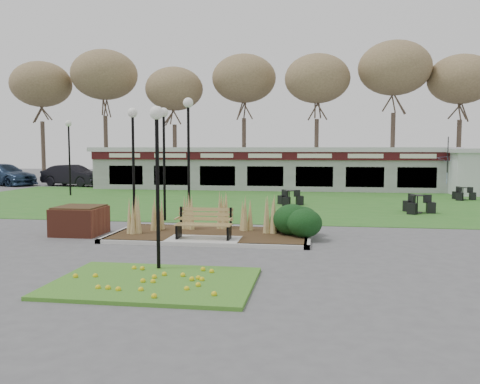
# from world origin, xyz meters

# --- Properties ---
(ground) EXTENTS (100.00, 100.00, 0.00)m
(ground) POSITION_xyz_m (0.00, 0.00, 0.00)
(ground) COLOR #515154
(ground) RESTS_ON ground
(lawn) EXTENTS (34.00, 16.00, 0.02)m
(lawn) POSITION_xyz_m (0.00, 12.00, 0.01)
(lawn) COLOR #2A6921
(lawn) RESTS_ON ground
(flower_bed) EXTENTS (4.20, 3.00, 0.16)m
(flower_bed) POSITION_xyz_m (0.00, -4.60, 0.07)
(flower_bed) COLOR #2D6B1E
(flower_bed) RESTS_ON ground
(planting_bed) EXTENTS (6.75, 3.40, 1.27)m
(planting_bed) POSITION_xyz_m (1.27, 1.35, 0.37)
(planting_bed) COLOR #372716
(planting_bed) RESTS_ON ground
(park_bench) EXTENTS (1.70, 0.66, 0.93)m
(park_bench) POSITION_xyz_m (0.00, 0.25, 0.59)
(park_bench) COLOR olive
(park_bench) RESTS_ON ground
(brick_planter) EXTENTS (1.50, 1.50, 0.95)m
(brick_planter) POSITION_xyz_m (-4.40, 1.00, 0.48)
(brick_planter) COLOR brown
(brick_planter) RESTS_ON ground
(food_pavilion) EXTENTS (24.60, 3.40, 2.90)m
(food_pavilion) POSITION_xyz_m (0.00, 19.96, 1.48)
(food_pavilion) COLOR gray
(food_pavilion) RESTS_ON ground
(tree_backdrop) EXTENTS (47.24, 5.24, 10.36)m
(tree_backdrop) POSITION_xyz_m (0.00, 28.00, 8.36)
(tree_backdrop) COLOR #47382B
(tree_backdrop) RESTS_ON ground
(lamp_post_near_left) EXTENTS (0.32, 0.32, 3.82)m
(lamp_post_near_left) POSITION_xyz_m (-0.25, -3.50, 2.78)
(lamp_post_near_left) COLOR black
(lamp_post_near_left) RESTS_ON ground
(lamp_post_near_right) EXTENTS (0.37, 0.37, 4.42)m
(lamp_post_near_right) POSITION_xyz_m (-2.53, 4.44, 3.22)
(lamp_post_near_right) COLOR black
(lamp_post_near_right) RESTS_ON ground
(lamp_post_mid_left) EXTENTS (0.40, 0.40, 4.86)m
(lamp_post_mid_left) POSITION_xyz_m (-1.74, 5.17, 3.54)
(lamp_post_mid_left) COLOR black
(lamp_post_mid_left) RESTS_ON ground
(lamp_post_mid_right) EXTENTS (0.36, 0.36, 4.33)m
(lamp_post_mid_right) POSITION_xyz_m (-3.32, 3.20, 3.15)
(lamp_post_mid_right) COLOR black
(lamp_post_mid_right) RESTS_ON ground
(lamp_post_far_left) EXTENTS (0.37, 0.37, 4.50)m
(lamp_post_far_left) POSITION_xyz_m (-11.30, 13.86, 3.28)
(lamp_post_far_left) COLOR black
(lamp_post_far_left) RESTS_ON ground
(bistro_set_b) EXTENTS (1.34, 1.31, 0.73)m
(bistro_set_b) POSITION_xyz_m (2.02, 10.57, 0.26)
(bistro_set_b) COLOR black
(bistro_set_b) RESTS_ON ground
(bistro_set_c) EXTENTS (1.29, 1.49, 0.79)m
(bistro_set_c) POSITION_xyz_m (7.73, 8.32, 0.28)
(bistro_set_c) COLOR black
(bistro_set_c) RESTS_ON ground
(bistro_set_d) EXTENTS (1.15, 1.30, 0.69)m
(bistro_set_d) POSITION_xyz_m (11.30, 14.53, 0.25)
(bistro_set_d) COLOR black
(bistro_set_d) RESTS_ON ground
(patio_umbrella) EXTENTS (2.13, 2.17, 2.43)m
(patio_umbrella) POSITION_xyz_m (11.28, 18.00, 1.54)
(patio_umbrella) COLOR black
(patio_umbrella) RESTS_ON ground
(car_black) EXTENTS (5.08, 2.80, 1.59)m
(car_black) POSITION_xyz_m (-14.75, 21.00, 0.79)
(car_black) COLOR black
(car_black) RESTS_ON ground
(car_blue) EXTENTS (6.08, 3.98, 1.64)m
(car_blue) POSITION_xyz_m (-20.35, 21.00, 0.82)
(car_blue) COLOR navy
(car_blue) RESTS_ON ground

